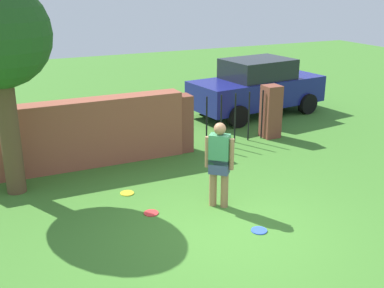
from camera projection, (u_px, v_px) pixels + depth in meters
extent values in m
plane|color=#3D7528|center=(227.00, 232.00, 8.09)|extent=(40.00, 40.00, 0.00)
cube|color=brown|center=(80.00, 134.00, 10.68)|extent=(4.74, 0.50, 1.53)
cylinder|color=brown|center=(9.00, 131.00, 9.21)|extent=(0.37, 0.37, 2.55)
cylinder|color=#9E704C|center=(213.00, 184.00, 8.92)|extent=(0.14, 0.14, 0.85)
cylinder|color=#9E704C|center=(225.00, 186.00, 8.86)|extent=(0.14, 0.14, 0.85)
cube|color=#3F4C72|center=(219.00, 166.00, 8.77)|extent=(0.41, 0.40, 0.28)
cube|color=#3F8C59|center=(220.00, 149.00, 8.66)|extent=(0.41, 0.40, 0.55)
sphere|color=#9E704C|center=(220.00, 129.00, 8.54)|extent=(0.22, 0.22, 0.22)
cylinder|color=#9E704C|center=(207.00, 152.00, 8.75)|extent=(0.09, 0.09, 0.58)
cylinder|color=#9E704C|center=(232.00, 154.00, 8.62)|extent=(0.09, 0.09, 0.58)
cube|color=brown|center=(182.00, 123.00, 11.70)|extent=(0.44, 0.44, 1.40)
cube|color=brown|center=(271.00, 112.00, 12.73)|extent=(0.44, 0.44, 1.40)
cylinder|color=black|center=(192.00, 124.00, 11.82)|extent=(0.04, 0.04, 1.30)
cylinder|color=black|center=(207.00, 122.00, 11.98)|extent=(0.04, 0.04, 1.30)
cylinder|color=black|center=(221.00, 120.00, 12.15)|extent=(0.04, 0.04, 1.30)
cylinder|color=black|center=(235.00, 118.00, 12.31)|extent=(0.04, 0.04, 1.30)
cylinder|color=black|center=(249.00, 116.00, 12.48)|extent=(0.04, 0.04, 1.30)
cylinder|color=black|center=(262.00, 115.00, 12.64)|extent=(0.04, 0.04, 1.30)
cube|color=navy|center=(257.00, 91.00, 14.92)|extent=(4.38, 2.21, 0.80)
cube|color=#1E2328|center=(258.00, 69.00, 14.70)|extent=(2.17, 1.74, 0.60)
cylinder|color=black|center=(271.00, 93.00, 16.42)|extent=(0.66, 0.30, 0.64)
cylinder|color=black|center=(308.00, 104.00, 15.06)|extent=(0.66, 0.30, 0.64)
cylinder|color=black|center=(205.00, 104.00, 15.05)|extent=(0.66, 0.30, 0.64)
cylinder|color=black|center=(238.00, 116.00, 13.69)|extent=(0.66, 0.30, 0.64)
cylinder|color=red|center=(151.00, 213.00, 8.73)|extent=(0.27, 0.27, 0.02)
cylinder|color=blue|center=(259.00, 231.00, 8.12)|extent=(0.27, 0.27, 0.02)
cylinder|color=yellow|center=(127.00, 193.00, 9.54)|extent=(0.27, 0.27, 0.02)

